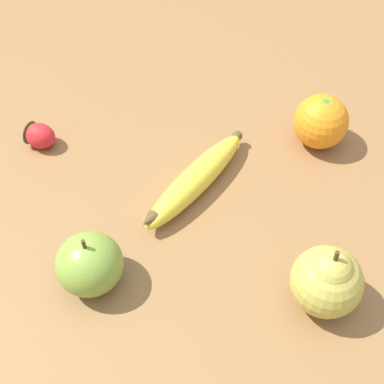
{
  "coord_description": "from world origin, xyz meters",
  "views": [
    {
      "loc": [
        -0.01,
        0.46,
        0.57
      ],
      "look_at": [
        0.02,
        0.03,
        0.03
      ],
      "focal_mm": 50.0,
      "sensor_mm": 36.0,
      "label": 1
    }
  ],
  "objects": [
    {
      "name": "banana",
      "position": [
        0.01,
        -0.0,
        0.02
      ],
      "size": [
        0.15,
        0.19,
        0.04
      ],
      "rotation": [
        0.0,
        0.0,
        0.97
      ],
      "color": "yellow",
      "rests_on": "ground_plane"
    },
    {
      "name": "ground_plane",
      "position": [
        0.0,
        0.0,
        0.0
      ],
      "size": [
        3.0,
        3.0,
        0.0
      ],
      "primitive_type": "plane",
      "color": "olive"
    },
    {
      "name": "orange",
      "position": [
        -0.16,
        -0.1,
        0.04
      ],
      "size": [
        0.08,
        0.08,
        0.08
      ],
      "color": "orange",
      "rests_on": "ground_plane"
    },
    {
      "name": "pear",
      "position": [
        -0.14,
        0.16,
        0.05
      ],
      "size": [
        0.08,
        0.08,
        0.1
      ],
      "color": "#B7AD47",
      "rests_on": "ground_plane"
    },
    {
      "name": "apple",
      "position": [
        0.13,
        0.15,
        0.04
      ],
      "size": [
        0.08,
        0.08,
        0.08
      ],
      "color": "olive",
      "rests_on": "ground_plane"
    },
    {
      "name": "strawberry",
      "position": [
        0.25,
        -0.07,
        0.02
      ],
      "size": [
        0.06,
        0.05,
        0.04
      ],
      "rotation": [
        0.0,
        0.0,
        5.93
      ],
      "color": "red",
      "rests_on": "ground_plane"
    }
  ]
}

